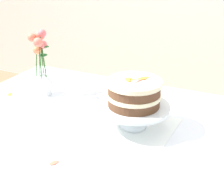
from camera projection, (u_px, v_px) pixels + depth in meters
dining_table at (96, 144)px, 1.25m from camera, size 1.40×1.00×0.74m
linen_napkin at (133, 127)px, 1.20m from camera, size 0.34×0.34×0.00m
cake_stand at (134, 109)px, 1.17m from camera, size 0.29×0.29×0.10m
layer_cake at (134, 93)px, 1.14m from camera, size 0.21×0.21×0.11m
flower_vase at (42, 67)px, 1.44m from camera, size 0.10×0.10×0.33m
loose_petal_0 at (54, 163)px, 0.98m from camera, size 0.04×0.04×0.00m
loose_petal_1 at (10, 94)px, 1.49m from camera, size 0.04×0.05×0.01m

